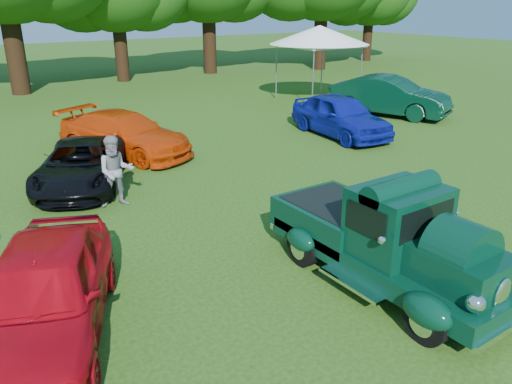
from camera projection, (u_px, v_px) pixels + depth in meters
ground at (283, 302)px, 8.20m from camera, size 120.00×120.00×0.00m
hero_pickup at (386, 240)px, 8.58m from camera, size 2.15×4.62×1.80m
red_convertible at (44, 293)px, 7.14m from camera, size 3.28×4.57×1.45m
back_car_black at (81, 164)px, 13.19m from camera, size 3.69×4.70×1.19m
back_car_orange at (125, 134)px, 15.82m from camera, size 3.69×5.08×1.37m
back_car_blue at (340, 115)px, 18.12m from camera, size 2.28×4.60×1.51m
back_car_green at (389, 96)px, 21.41m from camera, size 3.45×5.32×1.66m
spectator_grey at (116, 171)px, 11.78m from camera, size 0.97×0.83×1.73m
canopy_tent at (319, 35)px, 23.82m from camera, size 4.93×4.93×3.57m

